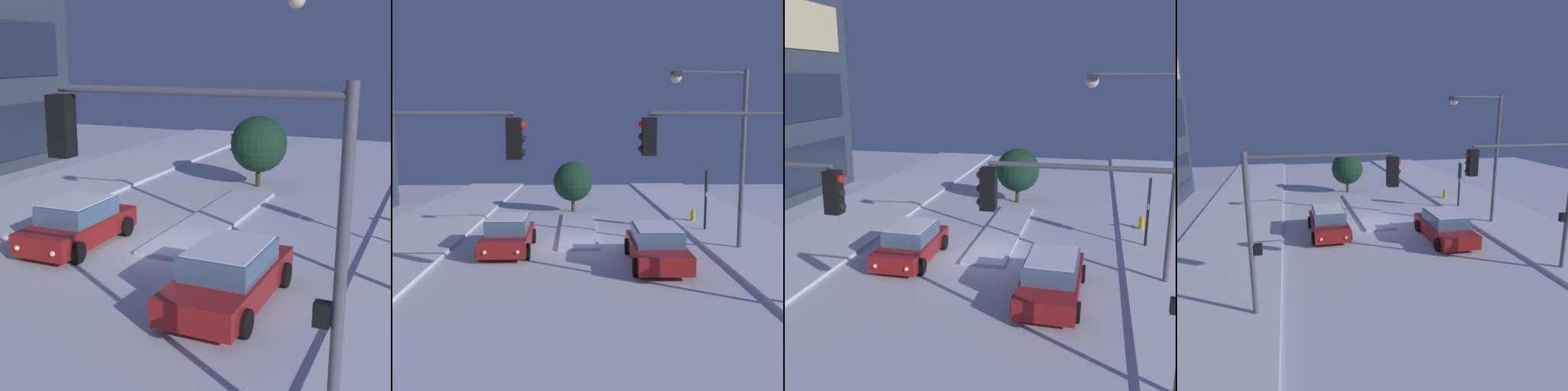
# 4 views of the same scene
# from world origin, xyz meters

# --- Properties ---
(ground) EXTENTS (52.00, 52.00, 0.00)m
(ground) POSITION_xyz_m (0.00, 0.00, 0.00)
(ground) COLOR silver
(curb_strip_near) EXTENTS (52.00, 5.20, 0.14)m
(curb_strip_near) POSITION_xyz_m (0.00, -8.12, 0.07)
(curb_strip_near) COLOR silver
(curb_strip_near) RESTS_ON ground
(curb_strip_far) EXTENTS (52.00, 5.20, 0.14)m
(curb_strip_far) POSITION_xyz_m (0.00, 8.12, 0.07)
(curb_strip_far) COLOR silver
(curb_strip_far) RESTS_ON ground
(median_strip) EXTENTS (9.00, 1.80, 0.14)m
(median_strip) POSITION_xyz_m (3.35, -0.00, 0.07)
(median_strip) COLOR silver
(median_strip) RESTS_ON ground
(car_near) EXTENTS (4.78, 2.19, 1.49)m
(car_near) POSITION_xyz_m (-3.17, -2.95, 0.71)
(car_near) COLOR maroon
(car_near) RESTS_ON ground
(car_far) EXTENTS (4.42, 2.09, 1.49)m
(car_far) POSITION_xyz_m (-0.99, 3.00, 0.71)
(car_far) COLOR maroon
(car_far) RESTS_ON ground
(traffic_light_corner_far_left) EXTENTS (0.32, 5.09, 5.59)m
(traffic_light_corner_far_left) POSITION_xyz_m (-8.92, 4.29, 3.90)
(traffic_light_corner_far_left) COLOR #565960
(traffic_light_corner_far_left) RESTS_ON ground
(traffic_light_corner_near_left) EXTENTS (0.32, 4.89, 5.64)m
(traffic_light_corner_near_left) POSITION_xyz_m (-7.96, -4.38, 3.92)
(traffic_light_corner_near_left) COLOR #565960
(traffic_light_corner_near_left) RESTS_ON ground
(street_lamp_arched) EXTENTS (0.70, 3.28, 7.59)m
(street_lamp_arched) POSITION_xyz_m (-1.28, -5.97, 4.98)
(street_lamp_arched) COLOR #565960
(street_lamp_arched) RESTS_ON ground
(fire_hydrant) EXTENTS (0.48, 0.26, 0.79)m
(fire_hydrant) POSITION_xyz_m (5.09, -6.52, 0.38)
(fire_hydrant) COLOR gold
(fire_hydrant) RESTS_ON ground
(parking_info_sign) EXTENTS (0.55, 0.12, 3.15)m
(parking_info_sign) POSITION_xyz_m (2.65, -6.50, 2.02)
(parking_info_sign) COLOR black
(parking_info_sign) RESTS_ON ground
(decorated_tree_median) EXTENTS (2.56, 2.56, 3.25)m
(decorated_tree_median) POSITION_xyz_m (9.27, 0.30, 1.97)
(decorated_tree_median) COLOR #473323
(decorated_tree_median) RESTS_ON ground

